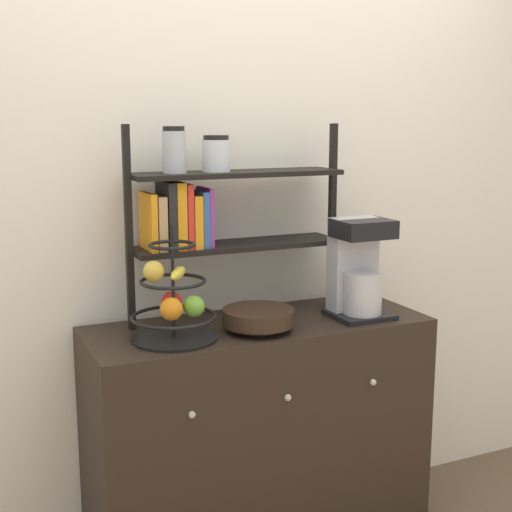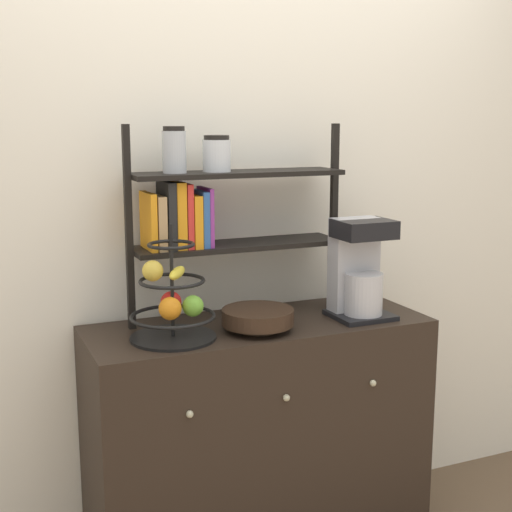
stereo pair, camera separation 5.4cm
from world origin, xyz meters
The scene contains 6 objects.
wall_back centered at (0.00, 0.51, 1.30)m, with size 7.00×0.05×2.60m, color silver.
sideboard centered at (0.00, 0.23, 0.45)m, with size 1.24×0.48×0.90m.
coffee_maker centered at (0.38, 0.17, 1.08)m, with size 0.21×0.20×0.37m.
fruit_stand centered at (-0.34, 0.17, 1.03)m, with size 0.29×0.29×0.39m.
wooden_bowl centered at (-0.04, 0.15, 0.95)m, with size 0.25×0.25×0.08m.
shelf_hutch centered at (-0.16, 0.35, 1.32)m, with size 0.83×0.20×0.71m.
Camera 1 is at (-1.04, -2.02, 1.63)m, focal length 50.00 mm.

